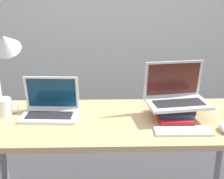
# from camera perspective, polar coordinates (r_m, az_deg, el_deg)

# --- Properties ---
(desk) EXTENTS (1.62, 0.63, 0.71)m
(desk) POSITION_cam_1_polar(r_m,az_deg,el_deg) (1.82, 0.30, -7.74)
(desk) COLOR tan
(desk) RESTS_ON ground_plane
(laptop_left) EXTENTS (0.33, 0.23, 0.22)m
(laptop_left) POSITION_cam_1_polar(r_m,az_deg,el_deg) (1.86, -11.19, -3.31)
(laptop_left) COLOR silver
(laptop_left) RESTS_ON desk
(book_stack) EXTENTS (0.22, 0.27, 0.08)m
(book_stack) POSITION_cam_1_polar(r_m,az_deg,el_deg) (1.84, 11.19, -3.84)
(book_stack) COLOR maroon
(book_stack) RESTS_ON desk
(laptop_on_books) EXTENTS (0.37, 0.27, 0.23)m
(laptop_on_books) POSITION_cam_1_polar(r_m,az_deg,el_deg) (1.82, 11.66, -1.00)
(laptop_on_books) COLOR silver
(laptop_on_books) RESTS_ON book_stack
(wireless_keyboard) EXTENTS (0.30, 0.11, 0.01)m
(wireless_keyboard) POSITION_cam_1_polar(r_m,az_deg,el_deg) (1.68, 12.91, -7.40)
(wireless_keyboard) COLOR silver
(wireless_keyboard) RESTS_ON desk
(mug) EXTENTS (0.14, 0.09, 0.10)m
(mug) POSITION_cam_1_polar(r_m,az_deg,el_deg) (1.94, -19.10, -3.00)
(mug) COLOR white
(mug) RESTS_ON desk
(desk_lamp) EXTENTS (0.23, 0.20, 0.51)m
(desk_lamp) POSITION_cam_1_polar(r_m,az_deg,el_deg) (1.90, -19.06, 6.65)
(desk_lamp) COLOR white
(desk_lamp) RESTS_ON desk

